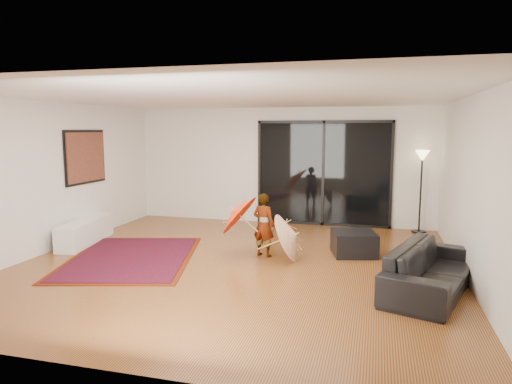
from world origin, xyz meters
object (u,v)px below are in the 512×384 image
(sofa, at_px, (431,269))
(child, at_px, (264,225))
(media_console, at_px, (86,231))
(ottoman, at_px, (354,243))

(sofa, relative_size, child, 1.93)
(sofa, bearing_deg, media_console, 99.01)
(ottoman, xyz_separation_m, child, (-1.52, -0.49, 0.35))
(ottoman, bearing_deg, sofa, -55.12)
(sofa, distance_m, child, 2.87)
(media_console, xyz_separation_m, ottoman, (5.08, 0.50, -0.02))
(media_console, relative_size, ottoman, 2.30)
(child, bearing_deg, sofa, 173.21)
(ottoman, distance_m, child, 1.63)
(media_console, xyz_separation_m, sofa, (6.20, -1.09, 0.08))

